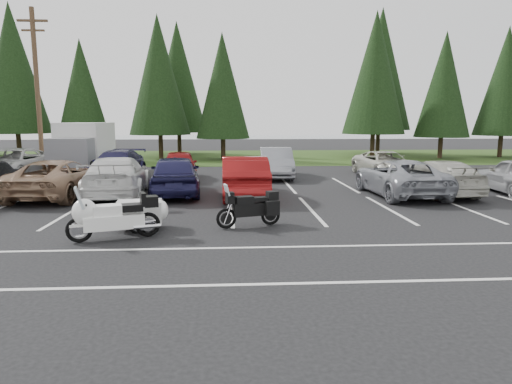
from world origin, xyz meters
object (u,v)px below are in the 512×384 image
Objects in this scene: car_near_6 at (400,178)px; car_far_1 at (117,165)px; car_far_2 at (179,165)px; car_far_4 at (385,164)px; box_truck at (81,148)px; utility_pole at (37,90)px; car_near_3 at (117,177)px; car_near_7 at (437,177)px; car_near_4 at (175,175)px; car_far_3 at (276,163)px; adventure_motorcycle at (249,205)px; car_near_2 at (59,178)px; cargo_trailer at (140,215)px; touring_motorcycle at (114,212)px; car_near_5 at (244,177)px; car_far_0 at (12,164)px.

car_near_6 is 13.86m from car_far_1.
car_far_2 is 11.17m from car_far_4.
utility_pole is at bearing -165.96° from box_truck.
car_near_7 is at bearing 173.11° from car_near_3.
car_near_3 is at bearing -115.66° from car_far_2.
utility_pole reaches higher than car_near_4.
car_far_3 is (5.09, 0.53, 0.04)m from car_far_2.
adventure_motorcycle is at bearing -50.53° from utility_pole.
car_near_4 is at bearing -157.69° from car_far_4.
car_near_4 reaches higher than car_near_6.
car_near_2 is 3.04× the size of cargo_trailer.
car_far_1 is 1.18× the size of car_far_2.
touring_motorcycle is at bearing 96.88° from car_near_3.
car_near_7 is (1.65, 0.16, -0.02)m from car_near_6.
car_near_3 is 14.39m from car_far_4.
car_near_5 is at bearing -36.34° from utility_pole.
car_near_5 is 6.18m from cargo_trailer.
car_near_5 is 1.02× the size of car_near_7.
touring_motorcycle is (-11.55, -12.87, 0.03)m from car_far_4.
utility_pole is at bearing 169.17° from car_far_4.
car_far_0 is at bearing -45.52° from car_near_3.
car_far_0 is at bearing 119.93° from adventure_motorcycle.
adventure_motorcycle is at bearing 1.63° from touring_motorcycle.
utility_pole is 1.84× the size of car_far_4.
car_near_2 is at bearing -164.46° from car_far_4.
car_far_3 is 11.52m from adventure_motorcycle.
car_near_7 reaches higher than car_far_4.
car_near_2 is 5.28m from car_far_1.
car_far_4 is (7.98, 6.45, -0.14)m from car_near_5.
car_far_2 is at bearing 89.73° from adventure_motorcycle.
adventure_motorcycle is at bearing 36.92° from car_near_6.
car_near_3 reaches higher than cargo_trailer.
car_near_4 is 1.89× the size of touring_motorcycle.
car_near_4 is (8.20, -7.43, -3.87)m from utility_pole.
box_truck is at bearing -75.16° from car_near_2.
car_near_7 is (15.38, -0.28, -0.04)m from car_near_2.
car_far_2 is 10.93m from cargo_trailer.
car_near_6 is at bearing 22.81° from adventure_motorcycle.
cargo_trailer is at bearing 27.07° from car_near_6.
car_near_6 is at bearing -13.89° from car_far_0.
car_near_3 is 5.53m from car_far_2.
car_near_7 is (17.00, -8.46, -0.74)m from box_truck.
car_near_2 is 0.98× the size of car_near_3.
utility_pole reaches higher than car_near_7.
car_near_4 is at bearing 98.87° from adventure_motorcycle.
touring_motorcycle is at bearing -52.27° from car_far_0.
car_far_4 is 16.18m from cargo_trailer.
cargo_trailer is (7.88, -13.42, -4.29)m from utility_pole.
car_far_1 is 12.50m from adventure_motorcycle.
utility_pole is at bearing 76.87° from car_far_0.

